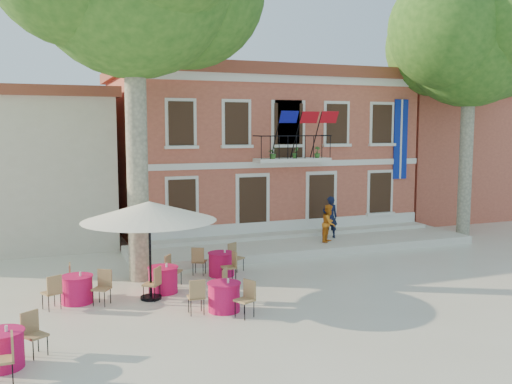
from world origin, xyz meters
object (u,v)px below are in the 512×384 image
at_px(cafe_table_1, 224,295).
at_px(cafe_table_2, 2,348).
at_px(plane_tree_east, 471,39).
at_px(cafe_table_3, 221,263).
at_px(pedestrian_navy, 330,217).
at_px(cafe_table_4, 163,279).
at_px(cafe_table_0, 77,288).
at_px(patio_umbrella, 149,211).
at_px(pedestrian_orange, 329,223).

relative_size(cafe_table_1, cafe_table_2, 1.00).
distance_m(plane_tree_east, cafe_table_3, 14.95).
relative_size(pedestrian_navy, cafe_table_3, 0.92).
distance_m(cafe_table_3, cafe_table_4, 2.51).
bearing_deg(cafe_table_0, pedestrian_navy, 23.39).
distance_m(cafe_table_1, cafe_table_2, 5.59).
relative_size(plane_tree_east, cafe_table_2, 6.23).
distance_m(patio_umbrella, cafe_table_4, 2.20).
bearing_deg(cafe_table_1, cafe_table_2, -161.11).
bearing_deg(pedestrian_navy, cafe_table_3, 41.27).
distance_m(pedestrian_navy, cafe_table_1, 9.47).
relative_size(cafe_table_1, cafe_table_3, 1.00).
xyz_separation_m(patio_umbrella, pedestrian_navy, (8.35, 4.84, -1.35)).
xyz_separation_m(patio_umbrella, cafe_table_2, (-3.69, -3.58, -2.08)).
bearing_deg(cafe_table_3, cafe_table_4, -150.91).
distance_m(pedestrian_orange, cafe_table_4, 8.25).
distance_m(plane_tree_east, cafe_table_1, 16.76).
height_order(cafe_table_1, cafe_table_4, same).
xyz_separation_m(plane_tree_east, pedestrian_orange, (-6.98, -0.35, -7.57)).
xyz_separation_m(pedestrian_orange, cafe_table_3, (-5.23, -2.33, -0.62)).
bearing_deg(cafe_table_2, cafe_table_0, 66.60).
xyz_separation_m(patio_umbrella, cafe_table_3, (2.65, 1.72, -2.08)).
bearing_deg(cafe_table_4, cafe_table_0, -176.85).
bearing_deg(cafe_table_4, cafe_table_2, -135.44).
distance_m(patio_umbrella, pedestrian_navy, 9.75).
distance_m(pedestrian_orange, cafe_table_2, 13.87).
height_order(plane_tree_east, cafe_table_0, plane_tree_east).
relative_size(plane_tree_east, pedestrian_orange, 7.74).
height_order(pedestrian_orange, cafe_table_0, pedestrian_orange).
distance_m(plane_tree_east, cafe_table_4, 17.03).
bearing_deg(plane_tree_east, cafe_table_3, -167.64).
relative_size(patio_umbrella, cafe_table_3, 2.01).
height_order(plane_tree_east, cafe_table_4, plane_tree_east).
height_order(plane_tree_east, pedestrian_orange, plane_tree_east).
bearing_deg(plane_tree_east, cafe_table_4, -164.87).
relative_size(pedestrian_navy, cafe_table_2, 0.92).
relative_size(pedestrian_navy, cafe_table_0, 0.92).
height_order(cafe_table_1, cafe_table_3, same).
bearing_deg(patio_umbrella, cafe_table_0, 169.48).
relative_size(cafe_table_2, cafe_table_3, 1.00).
bearing_deg(cafe_table_2, cafe_table_4, 44.56).
xyz_separation_m(patio_umbrella, cafe_table_1, (1.60, -1.77, -2.08)).
xyz_separation_m(cafe_table_0, cafe_table_2, (-1.71, -3.95, 0.00)).
bearing_deg(patio_umbrella, cafe_table_3, 32.97).
bearing_deg(cafe_table_1, pedestrian_orange, 42.85).
bearing_deg(pedestrian_navy, patio_umbrella, 42.68).
relative_size(pedestrian_navy, cafe_table_4, 0.97).
bearing_deg(cafe_table_1, pedestrian_navy, 44.40).
bearing_deg(cafe_table_2, patio_umbrella, 44.19).
distance_m(patio_umbrella, cafe_table_3, 3.78).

